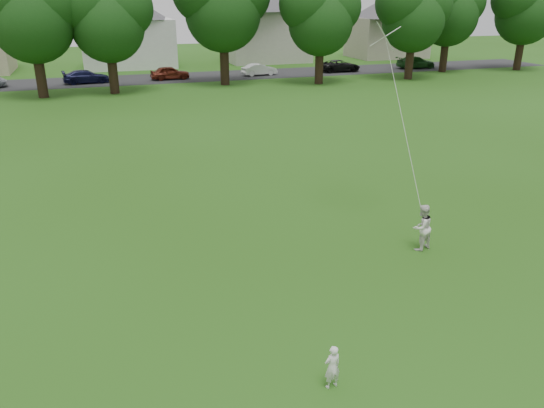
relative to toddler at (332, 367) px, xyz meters
name	(u,v)px	position (x,y,z in m)	size (l,w,h in m)	color
ground	(288,321)	(-0.06, 2.48, -0.49)	(160.00, 160.00, 0.00)	#244E12
street	(138,79)	(-0.06, 44.48, -0.49)	(90.00, 7.00, 0.01)	#2D2D30
toddler	(332,367)	(0.00, 0.00, 0.00)	(0.36, 0.24, 0.99)	silver
older_boy	(422,227)	(5.21, 4.91, 0.25)	(0.72, 0.56, 1.49)	silver
kite	(404,125)	(5.16, 6.37, 3.14)	(0.96, 2.07, 5.96)	white
tree_row	(182,9)	(3.58, 38.51, 5.91)	(81.01, 9.25, 10.68)	black
parked_cars	(158,73)	(1.76, 43.48, 0.12)	(63.20, 2.66, 1.29)	black
house_row	(130,21)	(0.35, 54.48, 4.29)	(76.75, 13.93, 10.41)	white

